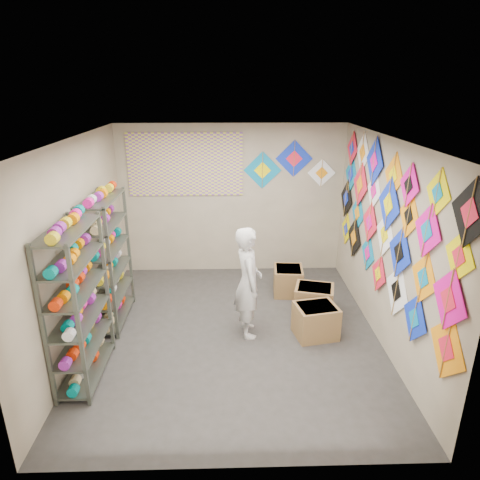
{
  "coord_description": "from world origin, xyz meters",
  "views": [
    {
      "loc": [
        -0.06,
        -5.22,
        3.32
      ],
      "look_at": [
        0.1,
        0.3,
        1.3
      ],
      "focal_mm": 32.0,
      "sensor_mm": 36.0,
      "label": 1
    }
  ],
  "objects_px": {
    "shelf_rack_front": "(78,305)",
    "shelf_rack_back": "(108,261)",
    "carton_a": "(316,321)",
    "carton_b": "(314,301)",
    "carton_c": "(288,281)",
    "shopkeeper": "(248,282)"
  },
  "relations": [
    {
      "from": "shelf_rack_front",
      "to": "shelf_rack_back",
      "type": "bearing_deg",
      "value": 90.0
    },
    {
      "from": "carton_a",
      "to": "carton_b",
      "type": "xyz_separation_m",
      "value": [
        0.09,
        0.59,
        -0.0
      ]
    },
    {
      "from": "carton_b",
      "to": "carton_c",
      "type": "relative_size",
      "value": 1.09
    },
    {
      "from": "shopkeeper",
      "to": "carton_b",
      "type": "height_order",
      "value": "shopkeeper"
    },
    {
      "from": "carton_c",
      "to": "carton_a",
      "type": "bearing_deg",
      "value": -76.18
    },
    {
      "from": "shelf_rack_front",
      "to": "shopkeeper",
      "type": "bearing_deg",
      "value": 23.84
    },
    {
      "from": "shelf_rack_front",
      "to": "carton_a",
      "type": "height_order",
      "value": "shelf_rack_front"
    },
    {
      "from": "carton_a",
      "to": "shelf_rack_back",
      "type": "bearing_deg",
      "value": 158.39
    },
    {
      "from": "shelf_rack_back",
      "to": "shopkeeper",
      "type": "height_order",
      "value": "shelf_rack_back"
    },
    {
      "from": "shelf_rack_front",
      "to": "carton_b",
      "type": "relative_size",
      "value": 3.37
    },
    {
      "from": "carton_a",
      "to": "shopkeeper",
      "type": "bearing_deg",
      "value": 162.38
    },
    {
      "from": "shopkeeper",
      "to": "carton_a",
      "type": "relative_size",
      "value": 2.84
    },
    {
      "from": "carton_b",
      "to": "carton_c",
      "type": "xyz_separation_m",
      "value": [
        -0.3,
        0.72,
        -0.01
      ]
    },
    {
      "from": "carton_a",
      "to": "carton_c",
      "type": "height_order",
      "value": "carton_a"
    },
    {
      "from": "shelf_rack_front",
      "to": "carton_b",
      "type": "xyz_separation_m",
      "value": [
        3.01,
        1.36,
        -0.72
      ]
    },
    {
      "from": "carton_c",
      "to": "carton_b",
      "type": "bearing_deg",
      "value": -62.84
    },
    {
      "from": "carton_c",
      "to": "shelf_rack_back",
      "type": "bearing_deg",
      "value": -159.26
    },
    {
      "from": "carton_a",
      "to": "carton_b",
      "type": "distance_m",
      "value": 0.59
    },
    {
      "from": "shelf_rack_front",
      "to": "carton_a",
      "type": "bearing_deg",
      "value": 14.84
    },
    {
      "from": "shopkeeper",
      "to": "carton_a",
      "type": "height_order",
      "value": "shopkeeper"
    },
    {
      "from": "shelf_rack_back",
      "to": "carton_c",
      "type": "distance_m",
      "value": 2.91
    },
    {
      "from": "shopkeeper",
      "to": "carton_c",
      "type": "height_order",
      "value": "shopkeeper"
    }
  ]
}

